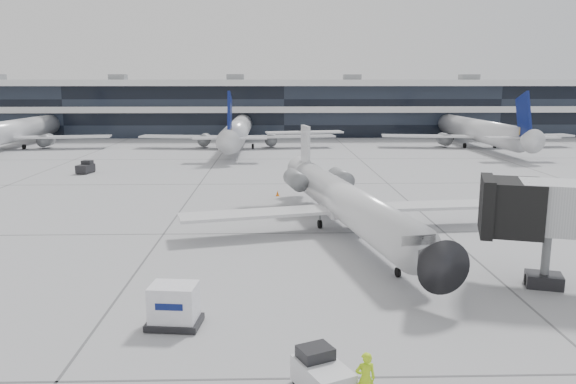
{
  "coord_description": "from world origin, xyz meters",
  "views": [
    {
      "loc": [
        -2.24,
        -38.56,
        10.46
      ],
      "look_at": [
        -1.13,
        2.02,
        2.6
      ],
      "focal_mm": 35.0,
      "sensor_mm": 36.0,
      "label": 1
    }
  ],
  "objects_px": {
    "ramp_worker": "(365,379)",
    "baggage_tug": "(321,374)",
    "regional_jet": "(344,200)",
    "cargo_uld": "(174,306)"
  },
  "relations": [
    {
      "from": "ramp_worker",
      "to": "cargo_uld",
      "type": "bearing_deg",
      "value": -45.13
    },
    {
      "from": "regional_jet",
      "to": "cargo_uld",
      "type": "xyz_separation_m",
      "value": [
        -9.4,
        -15.96,
        -1.36
      ]
    },
    {
      "from": "baggage_tug",
      "to": "cargo_uld",
      "type": "bearing_deg",
      "value": 112.77
    },
    {
      "from": "ramp_worker",
      "to": "baggage_tug",
      "type": "relative_size",
      "value": 0.72
    },
    {
      "from": "baggage_tug",
      "to": "cargo_uld",
      "type": "xyz_separation_m",
      "value": [
        -5.97,
        5.48,
        0.29
      ]
    },
    {
      "from": "ramp_worker",
      "to": "baggage_tug",
      "type": "xyz_separation_m",
      "value": [
        -1.36,
        0.91,
        -0.3
      ]
    },
    {
      "from": "regional_jet",
      "to": "cargo_uld",
      "type": "height_order",
      "value": "regional_jet"
    },
    {
      "from": "ramp_worker",
      "to": "baggage_tug",
      "type": "height_order",
      "value": "ramp_worker"
    },
    {
      "from": "ramp_worker",
      "to": "cargo_uld",
      "type": "height_order",
      "value": "cargo_uld"
    },
    {
      "from": "baggage_tug",
      "to": "cargo_uld",
      "type": "relative_size",
      "value": 1.08
    }
  ]
}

